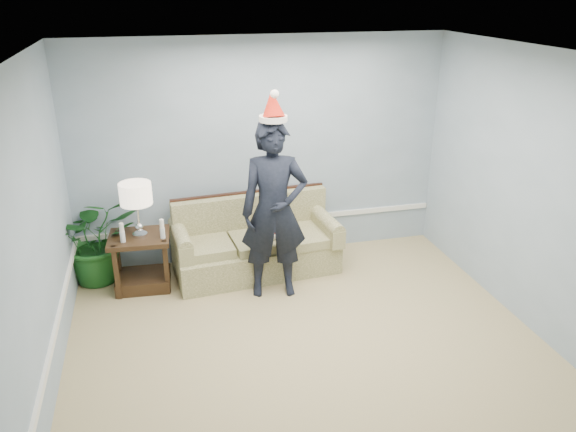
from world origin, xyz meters
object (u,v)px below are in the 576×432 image
at_px(houseplant, 96,238).
at_px(man, 274,211).
at_px(teddy_bear, 278,226).
at_px(table_lamp, 136,196).
at_px(side_table, 142,267).
at_px(sofa, 255,245).

xyz_separation_m(houseplant, man, (1.91, -0.77, 0.45)).
relative_size(houseplant, teddy_bear, 2.87).
bearing_deg(table_lamp, side_table, 150.91).
height_order(sofa, side_table, sofa).
height_order(sofa, man, man).
xyz_separation_m(table_lamp, houseplant, (-0.49, 0.31, -0.58)).
relative_size(table_lamp, houseplant, 0.58).
distance_m(side_table, table_lamp, 0.86).
height_order(sofa, table_lamp, table_lamp).
bearing_deg(side_table, teddy_bear, -1.67).
bearing_deg(table_lamp, man, -18.25).
bearing_deg(sofa, man, -84.35).
bearing_deg(teddy_bear, sofa, 166.73).
distance_m(side_table, teddy_bear, 1.62).
xyz_separation_m(sofa, man, (0.11, -0.59, 0.66)).
height_order(houseplant, teddy_bear, houseplant).
bearing_deg(side_table, sofa, 4.91).
height_order(table_lamp, houseplant, table_lamp).
bearing_deg(man, side_table, 169.40).
relative_size(man, teddy_bear, 5.28).
relative_size(sofa, man, 1.01).
xyz_separation_m(side_table, table_lamp, (0.02, -0.01, 0.86)).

